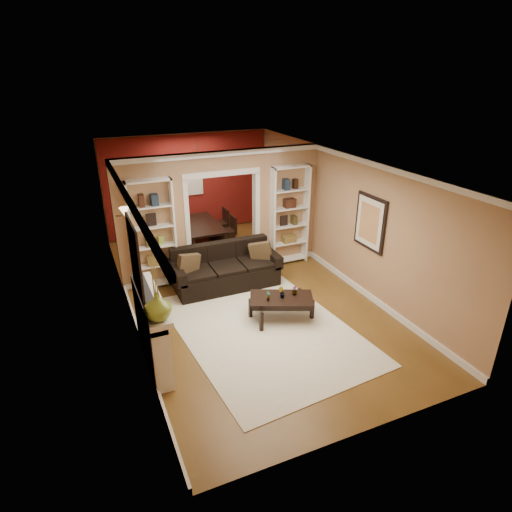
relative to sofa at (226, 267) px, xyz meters
name	(u,v)px	position (x,y,z in m)	size (l,w,h in m)	color
floor	(244,293)	(0.22, -0.45, -0.44)	(8.00, 8.00, 0.00)	brown
ceiling	(242,162)	(0.22, -0.45, 2.26)	(8.00, 8.00, 0.00)	white
wall_back	(188,184)	(0.22, 3.55, 0.91)	(8.00, 8.00, 0.00)	tan
wall_front	(373,345)	(0.22, -4.45, 0.91)	(8.00, 8.00, 0.00)	tan
wall_left	(123,250)	(-2.03, -0.45, 0.91)	(8.00, 8.00, 0.00)	tan
wall_right	(341,217)	(2.47, -0.45, 0.91)	(8.00, 8.00, 0.00)	tan
partition_wall	(222,214)	(0.22, 0.75, 0.91)	(4.50, 0.15, 2.70)	tan
red_back_panel	(188,186)	(0.22, 3.52, 0.88)	(4.44, 0.04, 2.64)	maroon
dining_window	(188,177)	(0.22, 3.48, 1.11)	(0.78, 0.03, 0.98)	#8CA5CC
area_rug	(264,329)	(0.05, -1.83, -0.43)	(2.75, 3.85, 0.01)	white
sofa	(226,267)	(0.00, 0.00, 0.00)	(2.24, 0.97, 0.88)	black
pillow_left	(188,264)	(-0.79, -0.02, 0.22)	(0.47, 0.13, 0.47)	brown
pillow_right	(261,252)	(0.79, -0.02, 0.22)	(0.46, 0.13, 0.46)	brown
coffee_table	(281,308)	(0.50, -1.60, -0.22)	(1.14, 0.62, 0.43)	black
plant_left	(268,296)	(0.23, -1.60, 0.09)	(0.10, 0.07, 0.19)	#336626
plant_center	(282,292)	(0.50, -1.60, 0.10)	(0.11, 0.09, 0.21)	#336626
plant_right	(295,290)	(0.77, -1.60, 0.08)	(0.10, 0.10, 0.17)	#336626
bookshelf_left	(153,235)	(-1.33, 0.58, 0.71)	(0.90, 0.30, 2.30)	white
bookshelf_right	(289,216)	(1.77, 0.58, 0.71)	(0.90, 0.30, 2.30)	white
fireplace	(153,330)	(-1.87, -1.95, 0.14)	(0.32, 1.70, 1.16)	white
vase	(157,306)	(-1.87, -2.61, 0.92)	(0.37, 0.37, 0.39)	olive
mirror	(135,259)	(-2.01, -1.95, 1.36)	(0.03, 0.95, 1.10)	silver
wall_sconce	(121,214)	(-1.93, 0.10, 1.39)	(0.18, 0.18, 0.22)	#FFE0A5
framed_art	(370,223)	(2.43, -1.45, 1.11)	(0.04, 0.85, 1.05)	black
dining_table	(201,235)	(0.18, 2.36, -0.13)	(0.97, 1.74, 0.61)	black
dining_chair_nw	(183,236)	(-0.37, 2.06, 0.02)	(0.45, 0.45, 0.92)	black
dining_chair_ne	(225,232)	(0.73, 2.06, -0.03)	(0.41, 0.41, 0.83)	black
dining_chair_sw	(177,231)	(-0.37, 2.66, -0.06)	(0.37, 0.37, 0.75)	black
dining_chair_se	(218,224)	(0.73, 2.66, -0.01)	(0.42, 0.42, 0.85)	black
chandelier	(201,169)	(0.22, 2.25, 1.58)	(0.50, 0.50, 0.30)	#332117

